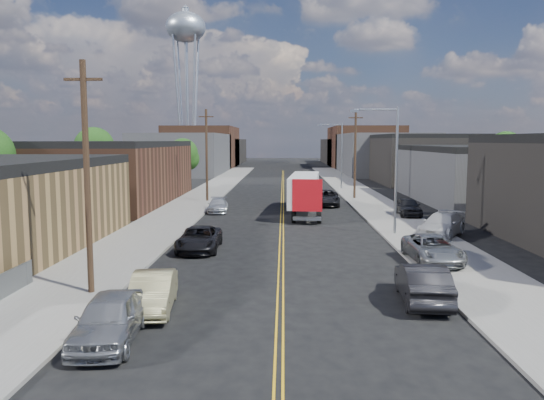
{
  "coord_description": "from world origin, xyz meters",
  "views": [
    {
      "loc": [
        0.13,
        -12.19,
        6.69
      ],
      "look_at": [
        -0.69,
        24.89,
        2.5
      ],
      "focal_mm": 35.0,
      "sensor_mm": 36.0,
      "label": 1
    }
  ],
  "objects_px": {
    "car_left_b": "(152,292)",
    "car_right_oncoming": "(422,283)",
    "car_left_d": "(218,205)",
    "semi_truck": "(304,191)",
    "car_right_lot_c": "(408,206)",
    "car_ahead_truck": "(326,198)",
    "water_tower": "(186,33)",
    "car_right_lot_b": "(442,225)",
    "car_left_a": "(109,319)",
    "car_left_c": "(199,239)",
    "car_right_lot_a": "(433,249)"
  },
  "relations": [
    {
      "from": "car_left_b",
      "to": "car_right_oncoming",
      "type": "relative_size",
      "value": 0.9
    },
    {
      "from": "car_left_b",
      "to": "car_left_d",
      "type": "xyz_separation_m",
      "value": [
        -0.98,
        28.69,
        -0.1
      ]
    },
    {
      "from": "semi_truck",
      "to": "car_right_lot_c",
      "type": "xyz_separation_m",
      "value": [
        9.0,
        -2.33,
        -1.13
      ]
    },
    {
      "from": "semi_truck",
      "to": "car_ahead_truck",
      "type": "distance_m",
      "value": 6.33
    },
    {
      "from": "water_tower",
      "to": "car_right_lot_b",
      "type": "bearing_deg",
      "value": -69.01
    },
    {
      "from": "car_left_a",
      "to": "car_right_lot_c",
      "type": "bearing_deg",
      "value": 56.13
    },
    {
      "from": "car_right_lot_c",
      "to": "car_ahead_truck",
      "type": "bearing_deg",
      "value": 130.27
    },
    {
      "from": "car_left_c",
      "to": "car_right_oncoming",
      "type": "xyz_separation_m",
      "value": [
        10.89,
        -10.12,
        0.1
      ]
    },
    {
      "from": "car_ahead_truck",
      "to": "car_left_a",
      "type": "bearing_deg",
      "value": -102.2
    },
    {
      "from": "water_tower",
      "to": "semi_truck",
      "type": "height_order",
      "value": "water_tower"
    },
    {
      "from": "semi_truck",
      "to": "car_ahead_truck",
      "type": "relative_size",
      "value": 2.45
    },
    {
      "from": "car_left_b",
      "to": "car_right_lot_c",
      "type": "bearing_deg",
      "value": 52.13
    },
    {
      "from": "car_right_oncoming",
      "to": "car_right_lot_b",
      "type": "bearing_deg",
      "value": -104.42
    },
    {
      "from": "water_tower",
      "to": "car_left_a",
      "type": "distance_m",
      "value": 110.69
    },
    {
      "from": "car_right_lot_a",
      "to": "car_left_b",
      "type": "bearing_deg",
      "value": -150.33
    },
    {
      "from": "water_tower",
      "to": "car_left_c",
      "type": "height_order",
      "value": "water_tower"
    },
    {
      "from": "car_left_b",
      "to": "car_right_lot_c",
      "type": "height_order",
      "value": "car_right_lot_c"
    },
    {
      "from": "car_left_a",
      "to": "car_right_lot_a",
      "type": "distance_m",
      "value": 17.97
    },
    {
      "from": "semi_truck",
      "to": "car_left_d",
      "type": "xyz_separation_m",
      "value": [
        -8.01,
        0.37,
        -1.43
      ]
    },
    {
      "from": "water_tower",
      "to": "car_left_a",
      "type": "height_order",
      "value": "water_tower"
    },
    {
      "from": "car_left_a",
      "to": "car_left_c",
      "type": "bearing_deg",
      "value": 83.21
    },
    {
      "from": "semi_truck",
      "to": "car_left_b",
      "type": "relative_size",
      "value": 3.12
    },
    {
      "from": "car_left_c",
      "to": "car_right_oncoming",
      "type": "relative_size",
      "value": 1.04
    },
    {
      "from": "car_left_a",
      "to": "car_right_lot_b",
      "type": "bearing_deg",
      "value": 44.97
    },
    {
      "from": "car_right_lot_b",
      "to": "car_right_lot_c",
      "type": "relative_size",
      "value": 1.16
    },
    {
      "from": "car_left_b",
      "to": "car_left_c",
      "type": "xyz_separation_m",
      "value": [
        0.03,
        11.45,
        -0.02
      ]
    },
    {
      "from": "car_right_lot_a",
      "to": "car_left_c",
      "type": "bearing_deg",
      "value": 163.98
    },
    {
      "from": "semi_truck",
      "to": "car_right_oncoming",
      "type": "bearing_deg",
      "value": -77.14
    },
    {
      "from": "car_right_oncoming",
      "to": "car_right_lot_a",
      "type": "bearing_deg",
      "value": -103.99
    },
    {
      "from": "car_left_a",
      "to": "car_right_lot_a",
      "type": "xyz_separation_m",
      "value": [
        13.84,
        11.46,
        0.05
      ]
    },
    {
      "from": "car_left_b",
      "to": "car_left_d",
      "type": "height_order",
      "value": "car_left_b"
    },
    {
      "from": "water_tower",
      "to": "car_left_b",
      "type": "relative_size",
      "value": 8.18
    },
    {
      "from": "car_right_oncoming",
      "to": "car_right_lot_c",
      "type": "xyz_separation_m",
      "value": [
        5.11,
        24.67,
        0.11
      ]
    },
    {
      "from": "semi_truck",
      "to": "car_left_c",
      "type": "bearing_deg",
      "value": -107.86
    },
    {
      "from": "car_left_a",
      "to": "car_left_c",
      "type": "relative_size",
      "value": 0.92
    },
    {
      "from": "semi_truck",
      "to": "car_right_lot_c",
      "type": "bearing_deg",
      "value": -9.82
    },
    {
      "from": "semi_truck",
      "to": "car_right_lot_a",
      "type": "xyz_separation_m",
      "value": [
        6.2,
        -20.19,
        -1.2
      ]
    },
    {
      "from": "car_ahead_truck",
      "to": "car_left_b",
      "type": "bearing_deg",
      "value": -102.66
    },
    {
      "from": "water_tower",
      "to": "car_left_d",
      "type": "height_order",
      "value": "water_tower"
    },
    {
      "from": "car_right_lot_b",
      "to": "car_ahead_truck",
      "type": "relative_size",
      "value": 0.93
    },
    {
      "from": "semi_truck",
      "to": "car_left_d",
      "type": "height_order",
      "value": "semi_truck"
    },
    {
      "from": "car_left_d",
      "to": "car_right_lot_b",
      "type": "bearing_deg",
      "value": -40.96
    },
    {
      "from": "semi_truck",
      "to": "car_right_oncoming",
      "type": "height_order",
      "value": "semi_truck"
    },
    {
      "from": "car_right_lot_b",
      "to": "car_right_lot_c",
      "type": "bearing_deg",
      "value": 122.16
    },
    {
      "from": "semi_truck",
      "to": "car_left_b",
      "type": "height_order",
      "value": "semi_truck"
    },
    {
      "from": "car_right_lot_b",
      "to": "car_right_lot_c",
      "type": "height_order",
      "value": "car_right_lot_c"
    },
    {
      "from": "car_left_a",
      "to": "car_left_d",
      "type": "xyz_separation_m",
      "value": [
        -0.37,
        32.02,
        -0.17
      ]
    },
    {
      "from": "car_left_c",
      "to": "water_tower",
      "type": "bearing_deg",
      "value": 99.59
    },
    {
      "from": "water_tower",
      "to": "car_ahead_truck",
      "type": "relative_size",
      "value": 6.43
    },
    {
      "from": "water_tower",
      "to": "car_right_lot_a",
      "type": "distance_m",
      "value": 103.01
    }
  ]
}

